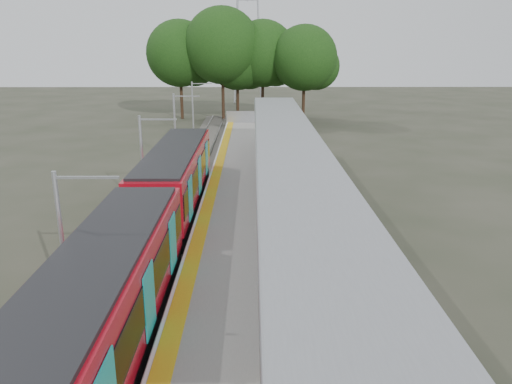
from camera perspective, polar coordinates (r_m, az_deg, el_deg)
trackbed at (r=29.62m, az=-8.72°, el=-1.27°), size 3.00×70.00×0.24m
platform at (r=29.19m, az=0.02°, el=-0.56°), size 6.00×50.00×1.00m
tactile_strip at (r=29.14m, az=-5.01°, el=0.39°), size 0.60×50.00×0.02m
end_fence at (r=53.35m, az=-0.14°, el=8.60°), size 6.00×0.10×1.20m
train at (r=21.50m, az=-11.95°, el=-3.02°), size 2.74×27.60×3.62m
canopy at (r=24.62m, az=3.82°, el=5.02°), size 3.27×38.00×3.66m
tree_cluster at (r=61.28m, az=-2.12°, el=15.60°), size 22.55×10.51×13.23m
catenary_masts at (r=28.24m, az=-12.71°, el=3.50°), size 2.08×48.16×5.40m
bench_mid at (r=29.95m, az=4.99°, el=2.04°), size 0.92×1.77×1.16m
bench_far at (r=34.18m, az=4.21°, el=3.73°), size 0.90×1.47×0.96m
info_pillar_near at (r=12.94m, az=2.02°, el=-17.82°), size 0.45×0.45×1.99m
info_pillar_far at (r=25.10m, az=1.74°, el=-0.56°), size 0.38×0.38×1.67m
litter_bin at (r=25.24m, az=5.30°, el=-1.14°), size 0.57×0.57×0.93m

